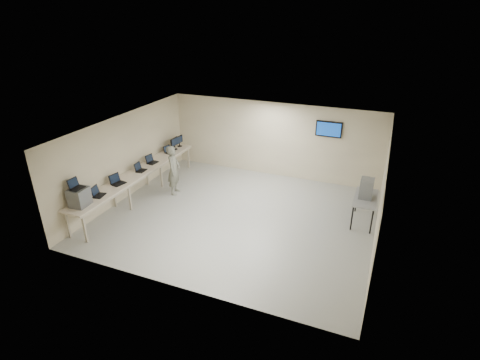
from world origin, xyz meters
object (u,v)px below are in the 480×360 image
at_px(workbench, 138,174).
at_px(soldier, 174,170).
at_px(equipment_box, 79,197).
at_px(side_table, 365,200).

xyz_separation_m(workbench, soldier, (0.97, 0.69, 0.03)).
bearing_deg(equipment_box, soldier, 67.70).
xyz_separation_m(equipment_box, soldier, (1.03, 3.19, -0.30)).
xyz_separation_m(workbench, side_table, (7.19, 1.11, -0.08)).
bearing_deg(workbench, side_table, 8.79).
bearing_deg(soldier, equipment_box, 148.53).
relative_size(soldier, side_table, 1.25).
relative_size(equipment_box, side_table, 0.38).
height_order(equipment_box, soldier, soldier).
distance_m(workbench, equipment_box, 2.52).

